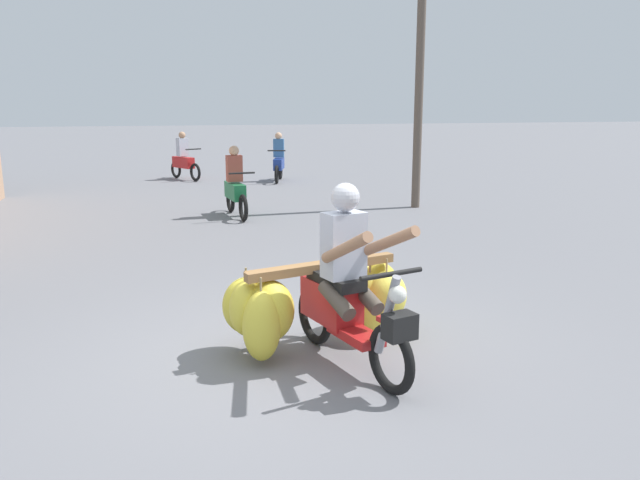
{
  "coord_description": "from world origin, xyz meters",
  "views": [
    {
      "loc": [
        -0.9,
        -5.11,
        2.22
      ],
      "look_at": [
        0.61,
        0.72,
        0.9
      ],
      "focal_mm": 35.12,
      "sensor_mm": 36.0,
      "label": 1
    }
  ],
  "objects_px": {
    "motorbike_distant_ahead_left": "(184,160)",
    "motorbike_distant_ahead_right": "(279,161)",
    "motorbike_main_loaded": "(327,300)",
    "motorbike_distant_far_ahead": "(235,188)",
    "utility_pole": "(420,50)"
  },
  "relations": [
    {
      "from": "motorbike_main_loaded",
      "to": "motorbike_distant_ahead_right",
      "type": "xyz_separation_m",
      "value": [
        1.96,
        12.61,
        0.09
      ]
    },
    {
      "from": "motorbike_distant_ahead_left",
      "to": "motorbike_distant_ahead_right",
      "type": "xyz_separation_m",
      "value": [
        2.64,
        -1.13,
        0.0
      ]
    },
    {
      "from": "motorbike_distant_ahead_left",
      "to": "motorbike_distant_far_ahead",
      "type": "distance_m",
      "value": 6.59
    },
    {
      "from": "motorbike_distant_ahead_right",
      "to": "utility_pole",
      "type": "bearing_deg",
      "value": -69.31
    },
    {
      "from": "motorbike_distant_ahead_right",
      "to": "motorbike_distant_far_ahead",
      "type": "bearing_deg",
      "value": -109.43
    },
    {
      "from": "motorbike_distant_ahead_left",
      "to": "motorbike_distant_ahead_right",
      "type": "height_order",
      "value": "same"
    },
    {
      "from": "motorbike_main_loaded",
      "to": "motorbike_distant_ahead_right",
      "type": "distance_m",
      "value": 12.77
    },
    {
      "from": "motorbike_distant_far_ahead",
      "to": "motorbike_main_loaded",
      "type": "bearing_deg",
      "value": -90.41
    },
    {
      "from": "motorbike_main_loaded",
      "to": "motorbike_distant_ahead_right",
      "type": "relative_size",
      "value": 1.2
    },
    {
      "from": "motorbike_distant_ahead_left",
      "to": "motorbike_distant_far_ahead",
      "type": "relative_size",
      "value": 0.91
    },
    {
      "from": "motorbike_distant_ahead_left",
      "to": "motorbike_distant_ahead_right",
      "type": "relative_size",
      "value": 0.93
    },
    {
      "from": "motorbike_main_loaded",
      "to": "motorbike_distant_far_ahead",
      "type": "bearing_deg",
      "value": 89.59
    },
    {
      "from": "utility_pole",
      "to": "motorbike_distant_far_ahead",
      "type": "bearing_deg",
      "value": -178.38
    },
    {
      "from": "motorbike_distant_ahead_left",
      "to": "motorbike_distant_ahead_right",
      "type": "distance_m",
      "value": 2.87
    },
    {
      "from": "motorbike_main_loaded",
      "to": "motorbike_distant_ahead_left",
      "type": "height_order",
      "value": "motorbike_main_loaded"
    }
  ]
}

